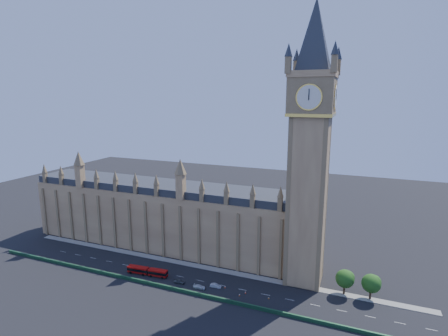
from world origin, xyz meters
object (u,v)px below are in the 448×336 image
at_px(car_grey, 179,281).
at_px(car_silver, 216,286).
at_px(car_white, 199,287).
at_px(red_bus, 147,271).

distance_m(car_grey, car_silver, 13.10).
bearing_deg(car_white, car_silver, -66.01).
bearing_deg(red_bus, car_white, -8.42).
bearing_deg(car_grey, car_white, -93.43).
bearing_deg(car_silver, red_bus, 91.81).
bearing_deg(car_silver, car_white, 117.70).
xyz_separation_m(red_bus, car_white, (21.75, -1.37, -0.79)).
xyz_separation_m(car_grey, car_silver, (12.92, 2.16, -0.03)).
bearing_deg(red_bus, car_grey, -8.26).
distance_m(red_bus, car_grey, 13.79).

